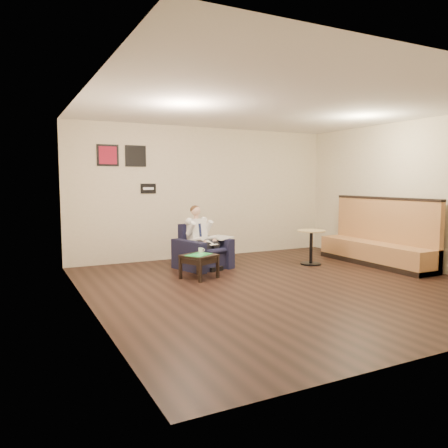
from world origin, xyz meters
name	(u,v)px	position (x,y,z in m)	size (l,w,h in m)	color
ground	(284,285)	(0.00, 0.00, 0.00)	(6.00, 6.00, 0.00)	black
wall_back	(206,193)	(0.00, 3.00, 1.40)	(6.00, 0.02, 2.80)	beige
wall_left	(88,201)	(-3.00, 0.00, 1.40)	(0.02, 6.00, 2.80)	beige
wall_right	(418,194)	(3.00, 0.00, 1.40)	(0.02, 6.00, 2.80)	beige
ceiling	(287,106)	(0.00, 0.00, 2.80)	(6.00, 6.00, 0.02)	white
seating_sign	(148,189)	(-1.30, 2.98, 1.50)	(0.32, 0.02, 0.20)	black
art_print_left	(108,155)	(-2.10, 2.98, 2.15)	(0.42, 0.03, 0.42)	maroon
art_print_right	(136,156)	(-1.55, 2.98, 2.15)	(0.42, 0.03, 0.42)	black
armchair	(203,247)	(-0.62, 1.80, 0.42)	(0.86, 0.86, 0.83)	black
seated_man	(207,239)	(-0.59, 1.69, 0.57)	(0.54, 0.81, 1.14)	white
lap_papers	(210,243)	(-0.56, 1.61, 0.51)	(0.19, 0.27, 0.01)	white
newspaper	(220,238)	(-0.26, 1.81, 0.57)	(0.36, 0.45, 0.01)	silver
side_table	(199,267)	(-1.03, 1.03, 0.21)	(0.50, 0.50, 0.41)	black
green_folder	(199,255)	(-1.05, 1.00, 0.42)	(0.41, 0.29, 0.01)	#2AD559
coffee_mug	(201,250)	(-0.93, 1.19, 0.45)	(0.07, 0.07, 0.09)	white
smartphone	(194,253)	(-1.05, 1.18, 0.41)	(0.13, 0.06, 0.01)	black
banquette	(376,232)	(2.59, 0.61, 0.66)	(0.61, 2.56, 1.31)	#AD7543
cafe_table	(311,247)	(1.45, 1.18, 0.34)	(0.55, 0.55, 0.69)	tan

